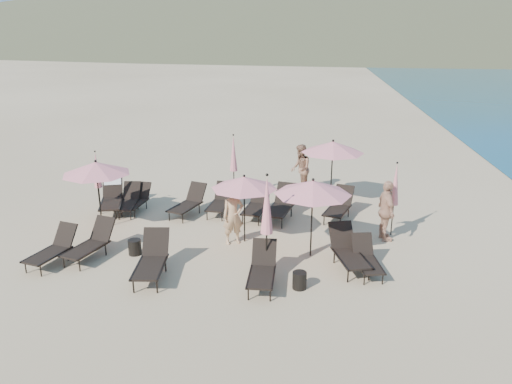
# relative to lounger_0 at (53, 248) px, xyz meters

# --- Properties ---
(ground) EXTENTS (800.00, 800.00, 0.00)m
(ground) POSITION_rel_lounger_0_xyz_m (5.47, -0.02, -0.44)
(ground) COLOR #D6BA8C
(ground) RESTS_ON ground
(lounger_0) EXTENTS (1.02, 1.73, 0.94)m
(lounger_0) POSITION_rel_lounger_0_xyz_m (0.00, 0.00, 0.00)
(lounger_0) COLOR black
(lounger_0) RESTS_ON ground
(lounger_1) EXTENTS (1.11, 1.83, 0.98)m
(lounger_1) POSITION_rel_lounger_0_xyz_m (0.89, 0.43, 0.02)
(lounger_1) COLOR black
(lounger_1) RESTS_ON ground
(lounger_2) EXTENTS (0.87, 1.89, 1.05)m
(lounger_2) POSITION_rel_lounger_0_xyz_m (2.93, -0.47, 0.06)
(lounger_2) COLOR black
(lounger_2) RESTS_ON ground
(lounger_3) EXTENTS (0.65, 1.67, 0.96)m
(lounger_3) POSITION_rel_lounger_0_xyz_m (5.81, -0.60, 0.01)
(lounger_3) COLOR black
(lounger_3) RESTS_ON ground
(lounger_4) EXTENTS (1.14, 1.90, 1.03)m
(lounger_4) POSITION_rel_lounger_0_xyz_m (8.00, 0.64, 0.04)
(lounger_4) COLOR black
(lounger_4) RESTS_ON ground
(lounger_5) EXTENTS (0.81, 1.57, 0.86)m
(lounger_5) POSITION_rel_lounger_0_xyz_m (8.47, 0.39, -0.04)
(lounger_5) COLOR black
(lounger_5) RESTS_ON ground
(lounger_6) EXTENTS (0.74, 1.64, 0.92)m
(lounger_6) POSITION_rel_lounger_0_xyz_m (0.64, 4.10, -0.01)
(lounger_6) COLOR black
(lounger_6) RESTS_ON ground
(lounger_7) EXTENTS (1.16, 1.81, 0.98)m
(lounger_7) POSITION_rel_lounger_0_xyz_m (2.80, 4.06, 0.02)
(lounger_7) COLOR black
(lounger_7) RESTS_ON ground
(lounger_8) EXTENTS (0.77, 1.70, 0.95)m
(lounger_8) POSITION_rel_lounger_0_xyz_m (3.86, 4.36, 0.01)
(lounger_8) COLOR black
(lounger_8) RESTS_ON ground
(lounger_9) EXTENTS (0.90, 1.80, 0.99)m
(lounger_9) POSITION_rel_lounger_0_xyz_m (5.16, 4.12, 0.02)
(lounger_9) COLOR black
(lounger_9) RESTS_ON ground
(lounger_10) EXTENTS (1.09, 1.95, 1.06)m
(lounger_10) POSITION_rel_lounger_0_xyz_m (5.99, 4.05, 0.06)
(lounger_10) COLOR black
(lounger_10) RESTS_ON ground
(lounger_11) EXTENTS (1.15, 1.83, 0.99)m
(lounger_11) POSITION_rel_lounger_0_xyz_m (7.94, 4.27, 0.02)
(lounger_11) COLOR black
(lounger_11) RESTS_ON ground
(lounger_12) EXTENTS (1.18, 2.01, 1.19)m
(lounger_12) POSITION_rel_lounger_0_xyz_m (0.02, 4.17, 0.13)
(lounger_12) COLOR black
(lounger_12) RESTS_ON ground
(lounger_13) EXTENTS (0.76, 1.58, 0.88)m
(lounger_13) POSITION_rel_lounger_0_xyz_m (0.89, 4.26, -0.03)
(lounger_13) COLOR black
(lounger_13) RESTS_ON ground
(umbrella_open_0) EXTENTS (2.12, 2.12, 2.28)m
(umbrella_open_0) POSITION_rel_lounger_0_xyz_m (0.30, 2.54, 1.58)
(umbrella_open_0) COLOR black
(umbrella_open_0) RESTS_ON ground
(umbrella_open_1) EXTENTS (1.96, 1.96, 2.11)m
(umbrella_open_1) POSITION_rel_lounger_0_xyz_m (5.02, 2.01, 1.43)
(umbrella_open_1) COLOR black
(umbrella_open_1) RESTS_ON ground
(umbrella_open_2) EXTENTS (2.13, 2.13, 2.30)m
(umbrella_open_2) POSITION_rel_lounger_0_xyz_m (7.01, 1.23, 1.59)
(umbrella_open_2) COLOR black
(umbrella_open_2) RESTS_ON ground
(umbrella_open_3) EXTENTS (2.24, 2.24, 2.41)m
(umbrella_open_3) POSITION_rel_lounger_0_xyz_m (7.70, 5.74, 1.69)
(umbrella_open_3) COLOR black
(umbrella_open_3) RESTS_ON ground
(umbrella_closed_0) EXTENTS (0.32, 0.32, 2.77)m
(umbrella_closed_0) POSITION_rel_lounger_0_xyz_m (5.86, -0.06, 1.49)
(umbrella_closed_0) COLOR black
(umbrella_closed_0) RESTS_ON ground
(umbrella_closed_1) EXTENTS (0.28, 0.28, 2.37)m
(umbrella_closed_1) POSITION_rel_lounger_0_xyz_m (9.49, 2.99, 1.21)
(umbrella_closed_1) COLOR black
(umbrella_closed_1) RESTS_ON ground
(umbrella_closed_2) EXTENTS (0.26, 0.26, 2.26)m
(umbrella_closed_2) POSITION_rel_lounger_0_xyz_m (-0.26, 3.80, 1.13)
(umbrella_closed_2) COLOR black
(umbrella_closed_2) RESTS_ON ground
(umbrella_closed_3) EXTENTS (0.29, 0.29, 2.45)m
(umbrella_closed_3) POSITION_rel_lounger_0_xyz_m (4.07, 6.08, 1.27)
(umbrella_closed_3) COLOR black
(umbrella_closed_3) RESTS_ON ground
(side_table_0) EXTENTS (0.37, 0.37, 0.44)m
(side_table_0) POSITION_rel_lounger_0_xyz_m (2.02, 0.76, -0.22)
(side_table_0) COLOR black
(side_table_0) RESTS_ON ground
(side_table_1) EXTENTS (0.35, 0.35, 0.44)m
(side_table_1) POSITION_rel_lounger_0_xyz_m (6.74, -0.69, -0.22)
(side_table_1) COLOR black
(side_table_1) RESTS_ON ground
(beachgoer_a) EXTENTS (0.76, 0.66, 1.75)m
(beachgoer_a) POSITION_rel_lounger_0_xyz_m (4.70, 1.85, 0.44)
(beachgoer_a) COLOR tan
(beachgoer_a) RESTS_ON ground
(beachgoer_b) EXTENTS (0.83, 1.01, 1.91)m
(beachgoer_b) POSITION_rel_lounger_0_xyz_m (6.56, 6.95, 0.52)
(beachgoer_b) COLOR #94664C
(beachgoer_b) RESTS_ON ground
(beachgoer_c) EXTENTS (0.68, 1.17, 1.87)m
(beachgoer_c) POSITION_rel_lounger_0_xyz_m (9.23, 2.59, 0.50)
(beachgoer_c) COLOR tan
(beachgoer_c) RESTS_ON ground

